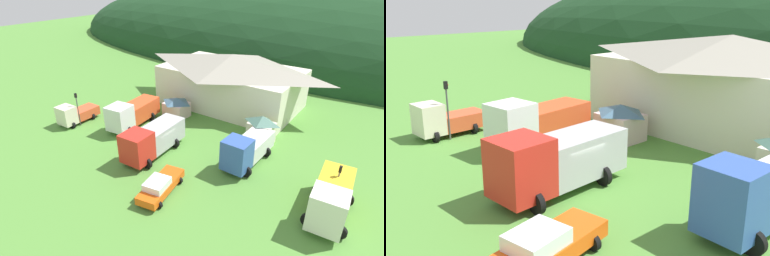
{
  "view_description": "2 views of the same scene",
  "coord_description": "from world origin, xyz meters",
  "views": [
    {
      "loc": [
        19.25,
        -21.2,
        17.24
      ],
      "look_at": [
        0.94,
        4.33,
        1.15
      ],
      "focal_mm": 28.77,
      "sensor_mm": 36.0,
      "label": 1
    },
    {
      "loc": [
        16.38,
        -14.3,
        9.84
      ],
      "look_at": [
        -3.97,
        3.7,
        1.7
      ],
      "focal_mm": 41.0,
      "sensor_mm": 36.0,
      "label": 2
    }
  ],
  "objects": [
    {
      "name": "ground_plane",
      "position": [
        0.0,
        0.0,
        0.0
      ],
      "size": [
        200.0,
        200.0,
        0.0
      ],
      "primitive_type": "plane",
      "color": "#518C38"
    },
    {
      "name": "forested_hill_backdrop",
      "position": [
        0.0,
        56.28,
        0.0
      ],
      "size": [
        150.12,
        60.0,
        33.44
      ],
      "primitive_type": "ellipsoid",
      "color": "#193D1E",
      "rests_on": "ground"
    },
    {
      "name": "depot_building",
      "position": [
        -0.44,
        15.69,
        3.72
      ],
      "size": [
        20.02,
        11.99,
        7.21
      ],
      "color": "silver",
      "rests_on": "ground"
    },
    {
      "name": "play_shed_cream",
      "position": [
        7.88,
        7.84,
        1.65
      ],
      "size": [
        3.01,
        2.22,
        3.21
      ],
      "color": "beige",
      "rests_on": "ground"
    },
    {
      "name": "play_shed_pink",
      "position": [
        -4.03,
        7.79,
        1.35
      ],
      "size": [
        3.18,
        2.71,
        2.61
      ],
      "color": "beige",
      "rests_on": "ground"
    },
    {
      "name": "light_truck_cream",
      "position": [
        -13.18,
        -1.18,
        1.24
      ],
      "size": [
        2.68,
        5.2,
        2.61
      ],
      "rotation": [
        0.0,
        0.0,
        -1.54
      ],
      "color": "beige",
      "rests_on": "ground"
    },
    {
      "name": "heavy_rig_white",
      "position": [
        -6.73,
        2.37,
        1.76
      ],
      "size": [
        3.81,
        7.89,
        3.44
      ],
      "rotation": [
        0.0,
        0.0,
        -1.46
      ],
      "color": "white",
      "rests_on": "ground"
    },
    {
      "name": "crane_truck_red",
      "position": [
        -0.18,
        -1.17,
        1.83
      ],
      "size": [
        3.68,
        7.97,
        3.48
      ],
      "rotation": [
        0.0,
        0.0,
        -1.51
      ],
      "color": "red",
      "rests_on": "ground"
    },
    {
      "name": "box_truck_blue",
      "position": [
        8.51,
        2.89,
        1.71
      ],
      "size": [
        3.29,
        7.25,
        3.51
      ],
      "rotation": [
        0.0,
        0.0,
        -1.59
      ],
      "color": "#3356AD",
      "rests_on": "ground"
    },
    {
      "name": "heavy_rig_striped",
      "position": [
        17.14,
        -0.04,
        1.82
      ],
      "size": [
        3.59,
        6.99,
        3.54
      ],
      "rotation": [
        0.0,
        0.0,
        -1.49
      ],
      "color": "silver",
      "rests_on": "ground"
    },
    {
      "name": "service_pickup_orange",
      "position": [
        4.68,
        -5.56,
        0.83
      ],
      "size": [
        2.92,
        5.54,
        1.66
      ],
      "rotation": [
        0.0,
        0.0,
        -1.39
      ],
      "color": "#F15512",
      "rests_on": "ground"
    },
    {
      "name": "traffic_light_west",
      "position": [
        -12.12,
        -1.35,
        2.6
      ],
      "size": [
        0.2,
        0.32,
        4.25
      ],
      "color": "#4C4C51",
      "rests_on": "ground"
    },
    {
      "name": "traffic_light_east",
      "position": [
        17.1,
        1.74,
        2.31
      ],
      "size": [
        0.2,
        0.32,
        3.71
      ],
      "color": "#4C4C51",
      "rests_on": "ground"
    },
    {
      "name": "traffic_cone_near_pickup",
      "position": [
        -6.06,
        -0.92,
        0.0
      ],
      "size": [
        0.36,
        0.36,
        0.62
      ],
      "primitive_type": "cone",
      "color": "orange",
      "rests_on": "ground"
    }
  ]
}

